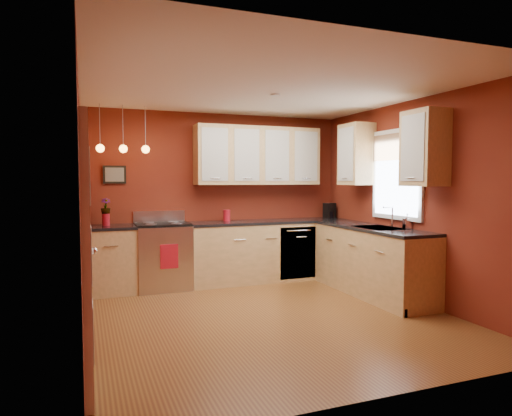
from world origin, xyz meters
name	(u,v)px	position (x,y,z in m)	size (l,w,h in m)	color
floor	(269,317)	(0.00, 0.00, 0.00)	(4.20, 4.20, 0.00)	brown
ceiling	(270,88)	(0.00, 0.00, 2.60)	(4.00, 4.20, 0.02)	white
wall_back	(218,197)	(0.00, 2.10, 1.30)	(4.00, 0.02, 2.60)	maroon
wall_front	(384,219)	(0.00, -2.10, 1.30)	(4.00, 0.02, 2.60)	maroon
wall_left	(81,208)	(-2.00, 0.00, 1.30)	(0.02, 4.20, 2.60)	maroon
wall_right	(413,201)	(2.00, 0.00, 1.30)	(0.02, 4.20, 2.60)	maroon
base_cabinets_back_left	(110,261)	(-1.65, 1.80, 0.45)	(0.70, 0.60, 0.90)	#DCB076
base_cabinets_back_right	(269,251)	(0.73, 1.80, 0.45)	(2.54, 0.60, 0.90)	#DCB076
base_cabinets_right	(371,262)	(1.70, 0.45, 0.45)	(0.60, 2.10, 0.90)	#DCB076
counter_back_left	(109,227)	(-1.65, 1.80, 0.92)	(0.70, 0.62, 0.04)	black
counter_back_right	(269,222)	(0.73, 1.80, 0.92)	(2.54, 0.62, 0.04)	black
counter_right	(372,228)	(1.70, 0.45, 0.92)	(0.62, 2.10, 0.04)	black
gas_range	(163,256)	(-0.92, 1.80, 0.48)	(0.76, 0.64, 1.11)	silver
dishwasher_front	(298,253)	(1.10, 1.51, 0.45)	(0.60, 0.02, 0.80)	silver
sink	(379,229)	(1.70, 0.30, 0.92)	(0.50, 0.70, 0.33)	#96969C
window	(397,171)	(1.97, 0.30, 1.69)	(0.06, 1.02, 1.22)	white
door_left_wall	(86,254)	(-1.97, -1.20, 1.03)	(0.12, 0.82, 2.05)	white
upper_cabinets_back	(258,156)	(0.60, 1.93, 1.95)	(2.00, 0.35, 0.90)	#DCB076
upper_cabinets_right	(387,152)	(1.82, 0.32, 1.95)	(0.35, 1.95, 0.90)	#DCB076
wall_picture	(115,175)	(-1.55, 2.08, 1.65)	(0.32, 0.03, 0.26)	black
pendant_lights	(123,148)	(-1.45, 1.75, 2.01)	(0.71, 0.11, 0.66)	#96969C
red_canister	(227,215)	(0.08, 1.92, 1.03)	(0.11, 0.11, 0.17)	#A7121E
red_vase	(106,220)	(-1.69, 1.85, 1.02)	(0.10, 0.10, 0.17)	#A7121E
flowers	(106,207)	(-1.69, 1.85, 1.20)	(0.13, 0.13, 0.23)	#A7121E
coffee_maker	(330,211)	(1.85, 1.85, 1.06)	(0.20, 0.20, 0.25)	black
soap_pump	(407,221)	(1.95, 0.04, 1.04)	(0.09, 0.09, 0.20)	white
dish_towel	(169,256)	(-0.89, 1.47, 0.52)	(0.25, 0.02, 0.34)	#A7121E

